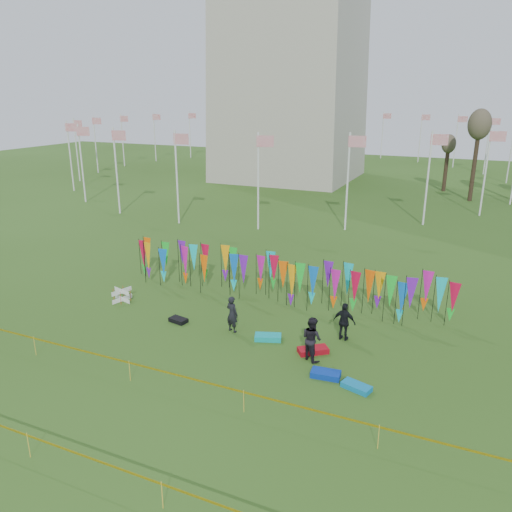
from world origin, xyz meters
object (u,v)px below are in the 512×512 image
at_px(kite_bag_turquoise, 268,337).
at_px(kite_bag_red, 313,350).
at_px(kite_bag_blue, 326,374).
at_px(person_right, 344,322).
at_px(box_kite, 122,295).
at_px(person_mid, 312,339).
at_px(kite_bag_teal, 356,387).
at_px(kite_bag_black, 178,320).
at_px(person_left, 232,314).

bearing_deg(kite_bag_turquoise, kite_bag_red, -8.20).
bearing_deg(kite_bag_blue, person_right, 92.80).
bearing_deg(person_right, kite_bag_turquoise, 31.15).
relative_size(box_kite, person_mid, 0.38).
distance_m(kite_bag_red, kite_bag_teal, 3.16).
bearing_deg(kite_bag_turquoise, person_mid, -20.57).
relative_size(person_right, kite_bag_black, 2.02).
xyz_separation_m(kite_bag_red, kite_bag_black, (-7.12, 0.24, -0.02)).
distance_m(person_right, kite_bag_blue, 3.54).
bearing_deg(kite_bag_blue, kite_bag_turquoise, 149.17).
distance_m(box_kite, person_left, 7.22).
bearing_deg(kite_bag_black, kite_bag_red, -1.92).
bearing_deg(person_left, kite_bag_black, 20.20).
height_order(person_right, kite_bag_teal, person_right).
bearing_deg(kite_bag_red, kite_bag_blue, -57.40).
distance_m(person_right, kite_bag_teal, 4.19).
bearing_deg(kite_bag_red, box_kite, 173.90).
relative_size(person_right, kite_bag_red, 1.38).
bearing_deg(person_left, person_mid, -176.72).
bearing_deg(person_right, person_left, 21.58).
relative_size(kite_bag_black, kite_bag_teal, 0.80).
height_order(kite_bag_blue, kite_bag_black, kite_bag_blue).
xyz_separation_m(box_kite, person_right, (12.26, 0.56, 0.54)).
relative_size(person_mid, kite_bag_turquoise, 1.61).
bearing_deg(kite_bag_turquoise, person_left, 176.90).
height_order(kite_bag_turquoise, kite_bag_red, kite_bag_turquoise).
xyz_separation_m(box_kite, person_mid, (11.45, -1.78, 0.61)).
bearing_deg(kite_bag_teal, kite_bag_black, 166.51).
distance_m(kite_bag_turquoise, kite_bag_teal, 5.27).
distance_m(person_left, person_mid, 4.40).
xyz_separation_m(box_kite, kite_bag_teal, (13.77, -3.26, -0.26)).
height_order(kite_bag_turquoise, kite_bag_teal, kite_bag_turquoise).
height_order(person_left, kite_bag_turquoise, person_left).
bearing_deg(person_left, kite_bag_teal, 175.79).
height_order(kite_bag_turquoise, kite_bag_black, kite_bag_turquoise).
distance_m(person_mid, kite_bag_teal, 2.89).
height_order(box_kite, kite_bag_red, box_kite).
bearing_deg(box_kite, person_mid, -8.83).
xyz_separation_m(person_mid, kite_bag_blue, (0.98, -1.11, -0.86)).
bearing_deg(person_left, kite_bag_blue, 174.54).
distance_m(person_left, kite_bag_black, 3.04).
bearing_deg(person_left, box_kite, 10.17).
height_order(person_mid, person_right, person_mid).
height_order(kite_bag_blue, kite_bag_red, kite_bag_blue).
bearing_deg(kite_bag_blue, kite_bag_red, 122.60).
bearing_deg(kite_bag_black, kite_bag_turquoise, 1.09).
height_order(box_kite, person_left, person_left).
xyz_separation_m(person_left, person_right, (5.10, 1.34, 0.01)).
relative_size(person_left, kite_bag_turquoise, 1.48).
distance_m(kite_bag_blue, kite_bag_black, 8.41).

